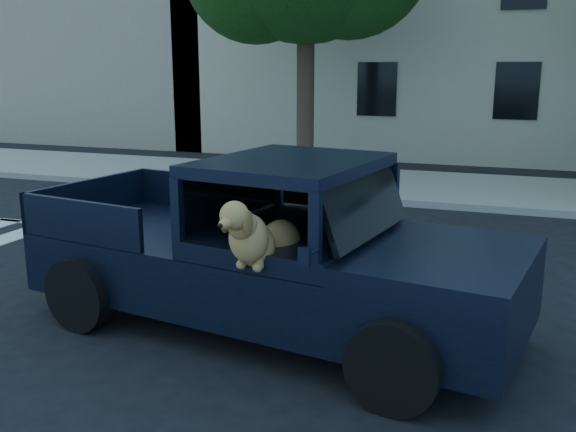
% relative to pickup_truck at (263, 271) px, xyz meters
% --- Properties ---
extents(ground, '(120.00, 120.00, 0.00)m').
position_rel_pickup_truck_xyz_m(ground, '(1.43, -0.31, -0.66)').
color(ground, black).
rests_on(ground, ground).
extents(far_sidewalk, '(60.00, 4.00, 0.15)m').
position_rel_pickup_truck_xyz_m(far_sidewalk, '(1.43, 8.89, -0.58)').
color(far_sidewalk, gray).
rests_on(far_sidewalk, ground).
extents(lane_stripes, '(21.60, 0.14, 0.01)m').
position_rel_pickup_truck_xyz_m(lane_stripes, '(3.43, 3.09, -0.65)').
color(lane_stripes, silver).
rests_on(lane_stripes, ground).
extents(building_left, '(12.00, 6.00, 8.00)m').
position_rel_pickup_truck_xyz_m(building_left, '(-13.57, 16.19, 3.34)').
color(building_left, tan).
rests_on(building_left, ground).
extents(pickup_truck, '(5.70, 3.19, 1.95)m').
position_rel_pickup_truck_xyz_m(pickup_truck, '(0.00, 0.00, 0.00)').
color(pickup_truck, black).
rests_on(pickup_truck, ground).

